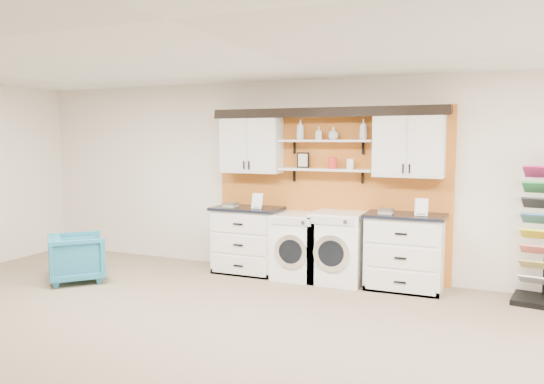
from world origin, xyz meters
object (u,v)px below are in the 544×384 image
at_px(base_cabinet_left, 248,240).
at_px(armchair, 77,258).
at_px(dryer, 338,247).
at_px(washer, 299,246).
at_px(base_cabinet_right, 404,252).

relative_size(base_cabinet_left, armchair, 1.38).
bearing_deg(dryer, armchair, -157.89).
bearing_deg(washer, base_cabinet_right, 0.13).
distance_m(washer, dryer, 0.57).
bearing_deg(armchair, dryer, -114.46).
relative_size(washer, armchair, 1.27).
xyz_separation_m(base_cabinet_right, washer, (-1.45, -0.00, -0.04)).
bearing_deg(armchair, base_cabinet_left, -101.85).
distance_m(base_cabinet_right, armchair, 4.43).
bearing_deg(base_cabinet_right, washer, -179.87).
relative_size(base_cabinet_left, base_cabinet_right, 0.97).
relative_size(base_cabinet_left, washer, 1.08).
bearing_deg(base_cabinet_right, dryer, -179.78).
bearing_deg(base_cabinet_right, armchair, -162.17).
bearing_deg(armchair, base_cabinet_right, -118.74).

